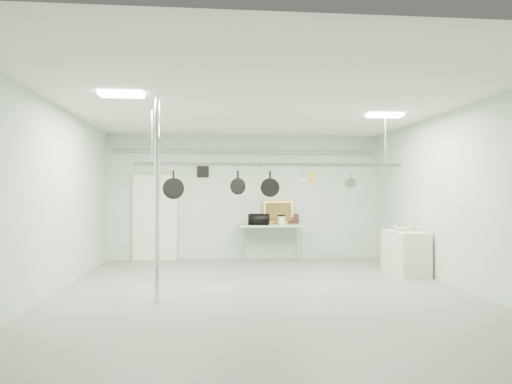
{
  "coord_description": "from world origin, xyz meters",
  "views": [
    {
      "loc": [
        -0.83,
        -7.76,
        1.67
      ],
      "look_at": [
        -0.01,
        1.0,
        1.71
      ],
      "focal_mm": 32.0,
      "sensor_mm": 36.0,
      "label": 1
    }
  ],
  "objects": [
    {
      "name": "ceiling",
      "position": [
        0.0,
        0.0,
        3.19
      ],
      "size": [
        7.0,
        8.0,
        0.02
      ],
      "primitive_type": "cube",
      "color": "silver",
      "rests_on": "back_wall"
    },
    {
      "name": "light_panel_right",
      "position": [
        2.4,
        0.6,
        3.16
      ],
      "size": [
        0.65,
        0.3,
        0.05
      ],
      "primitive_type": "cube",
      "color": "white",
      "rests_on": "ceiling"
    },
    {
      "name": "saucepan",
      "position": [
        1.64,
        0.3,
        1.93
      ],
      "size": [
        0.19,
        0.11,
        0.32
      ],
      "primitive_type": null,
      "rotation": [
        0.0,
        0.0,
        0.02
      ],
      "color": "silver",
      "rests_on": "pot_rack"
    },
    {
      "name": "skillet_mid",
      "position": [
        -0.4,
        0.3,
        1.88
      ],
      "size": [
        0.29,
        0.18,
        0.41
      ],
      "primitive_type": null,
      "rotation": [
        0.0,
        0.0,
        -0.45
      ],
      "color": "black",
      "rests_on": "pot_rack"
    },
    {
      "name": "painting_large",
      "position": [
        0.84,
        3.9,
        1.2
      ],
      "size": [
        0.79,
        0.19,
        0.58
      ],
      "primitive_type": "cube",
      "rotation": [
        -0.14,
        0.0,
        0.08
      ],
      "color": "orange",
      "rests_on": "prep_table"
    },
    {
      "name": "coffee_canister",
      "position": [
        0.86,
        3.47,
        1.01
      ],
      "size": [
        0.18,
        0.18,
        0.21
      ],
      "primitive_type": "cylinder",
      "rotation": [
        0.0,
        0.0,
        0.04
      ],
      "color": "silver",
      "rests_on": "prep_table"
    },
    {
      "name": "floor",
      "position": [
        0.0,
        0.0,
        0.0
      ],
      "size": [
        8.0,
        8.0,
        0.0
      ],
      "primitive_type": "plane",
      "color": "gray",
      "rests_on": "ground"
    },
    {
      "name": "wall_vent",
      "position": [
        -1.1,
        3.97,
        2.25
      ],
      "size": [
        0.3,
        0.04,
        0.3
      ],
      "primitive_type": "cube",
      "color": "black",
      "rests_on": "back_wall"
    },
    {
      "name": "fruit_cluster",
      "position": [
        3.16,
        1.57,
        0.99
      ],
      "size": [
        0.24,
        0.24,
        0.09
      ],
      "primitive_type": null,
      "color": "#B82A11",
      "rests_on": "fruit_bowl"
    },
    {
      "name": "light_panel_left",
      "position": [
        -2.2,
        -0.8,
        3.16
      ],
      "size": [
        0.65,
        0.3,
        0.05
      ],
      "primitive_type": "cube",
      "color": "white",
      "rests_on": "ceiling"
    },
    {
      "name": "door",
      "position": [
        -2.3,
        3.94,
        1.05
      ],
      "size": [
        1.1,
        0.1,
        2.2
      ],
      "primitive_type": "cube",
      "color": "silver",
      "rests_on": "floor"
    },
    {
      "name": "chrome_pole",
      "position": [
        -1.7,
        -0.6,
        1.6
      ],
      "size": [
        0.08,
        0.08,
        3.2
      ],
      "primitive_type": "cylinder",
      "color": "silver",
      "rests_on": "floor"
    },
    {
      "name": "skillet_left",
      "position": [
        -1.53,
        0.3,
        1.83
      ],
      "size": [
        0.37,
        0.14,
        0.5
      ],
      "primitive_type": null,
      "rotation": [
        0.0,
        0.0,
        0.21
      ],
      "color": "black",
      "rests_on": "pot_rack"
    },
    {
      "name": "right_wall",
      "position": [
        3.49,
        0.0,
        1.6
      ],
      "size": [
        0.02,
        8.0,
        3.2
      ],
      "primitive_type": "cube",
      "color": "#B1D4C1",
      "rests_on": "floor"
    },
    {
      "name": "skillet_right",
      "position": [
        0.17,
        0.3,
        1.86
      ],
      "size": [
        0.34,
        0.1,
        0.45
      ],
      "primitive_type": null,
      "rotation": [
        0.0,
        0.0,
        -0.12
      ],
      "color": "black",
      "rests_on": "pot_rack"
    },
    {
      "name": "fruit_bowl",
      "position": [
        3.16,
        1.57,
        0.95
      ],
      "size": [
        0.46,
        0.46,
        0.09
      ],
      "primitive_type": "imported",
      "rotation": [
        0.0,
        0.0,
        -0.26
      ],
      "color": "white",
      "rests_on": "side_cabinet"
    },
    {
      "name": "microwave",
      "position": [
        0.29,
        3.48,
        1.04
      ],
      "size": [
        0.56,
        0.44,
        0.27
      ],
      "primitive_type": "imported",
      "rotation": [
        0.0,
        0.0,
        2.92
      ],
      "color": "black",
      "rests_on": "prep_table"
    },
    {
      "name": "prep_table",
      "position": [
        0.6,
        3.6,
        0.83
      ],
      "size": [
        1.6,
        0.7,
        0.91
      ],
      "color": "#A5C2AC",
      "rests_on": "floor"
    },
    {
      "name": "painting_small",
      "position": [
        1.22,
        3.9,
        1.03
      ],
      "size": [
        0.3,
        0.1,
        0.25
      ],
      "primitive_type": "cube",
      "rotation": [
        -0.17,
        0.0,
        0.05
      ],
      "color": "#381913",
      "rests_on": "prep_table"
    },
    {
      "name": "back_wall",
      "position": [
        0.0,
        3.99,
        1.6
      ],
      "size": [
        7.0,
        0.02,
        3.2
      ],
      "primitive_type": "cube",
      "color": "#B1D4C1",
      "rests_on": "floor"
    },
    {
      "name": "side_cabinet",
      "position": [
        3.15,
        1.4,
        0.45
      ],
      "size": [
        0.6,
        1.2,
        0.9
      ],
      "primitive_type": "cube",
      "color": "beige",
      "rests_on": "floor"
    },
    {
      "name": "grater",
      "position": [
        0.94,
        0.3,
        1.98
      ],
      "size": [
        0.09,
        0.02,
        0.22
      ],
      "primitive_type": null,
      "rotation": [
        0.0,
        0.0,
        0.04
      ],
      "color": "yellow",
      "rests_on": "pot_rack"
    },
    {
      "name": "whisk",
      "position": [
        0.76,
        0.3,
        1.94
      ],
      "size": [
        0.2,
        0.2,
        0.29
      ],
      "primitive_type": null,
      "rotation": [
        0.0,
        0.0,
        0.31
      ],
      "color": "#A5A5A9",
      "rests_on": "pot_rack"
    },
    {
      "name": "conduit_pipe",
      "position": [
        0.0,
        3.9,
        2.75
      ],
      "size": [
        6.6,
        0.07,
        0.07
      ],
      "primitive_type": "cylinder",
      "rotation": [
        0.0,
        1.57,
        0.0
      ],
      "color": "gray",
      "rests_on": "back_wall"
    },
    {
      "name": "pot_rack",
      "position": [
        0.2,
        0.3,
        2.23
      ],
      "size": [
        4.8,
        0.06,
        1.0
      ],
      "color": "#B7B7BC",
      "rests_on": "ceiling"
    }
  ]
}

